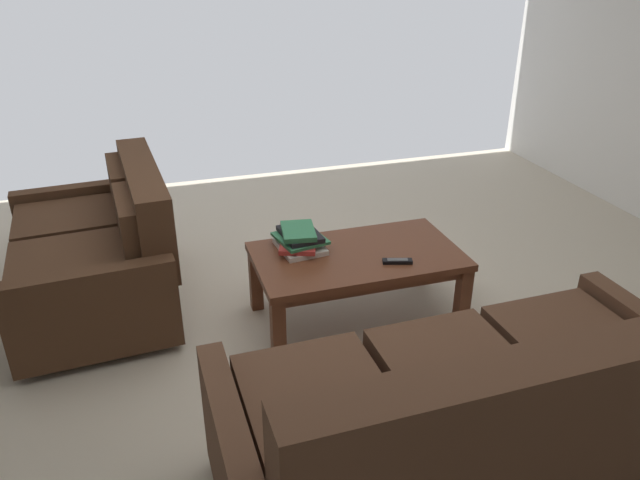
# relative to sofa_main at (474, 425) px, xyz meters

# --- Properties ---
(ground_plane) EXTENTS (5.92, 5.61, 0.01)m
(ground_plane) POSITION_rel_sofa_main_xyz_m (0.21, -1.10, -0.38)
(ground_plane) COLOR beige
(sofa_main) EXTENTS (1.88, 0.92, 0.90)m
(sofa_main) POSITION_rel_sofa_main_xyz_m (0.00, 0.00, 0.00)
(sofa_main) COLOR black
(sofa_main) RESTS_ON ground
(loveseat_near) EXTENTS (0.95, 1.39, 0.85)m
(loveseat_near) POSITION_rel_sofa_main_xyz_m (1.35, -1.94, -0.03)
(loveseat_near) COLOR black
(loveseat_near) RESTS_ON ground
(coffee_table) EXTENTS (1.15, 0.65, 0.43)m
(coffee_table) POSITION_rel_sofa_main_xyz_m (-0.03, -1.33, -0.01)
(coffee_table) COLOR brown
(coffee_table) RESTS_ON ground
(book_stack) EXTENTS (0.30, 0.33, 0.13)m
(book_stack) POSITION_rel_sofa_main_xyz_m (0.26, -1.48, 0.11)
(book_stack) COLOR silver
(book_stack) RESTS_ON coffee_table
(tv_remote) EXTENTS (0.17, 0.09, 0.02)m
(tv_remote) POSITION_rel_sofa_main_xyz_m (-0.20, -1.16, 0.06)
(tv_remote) COLOR black
(tv_remote) RESTS_ON coffee_table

